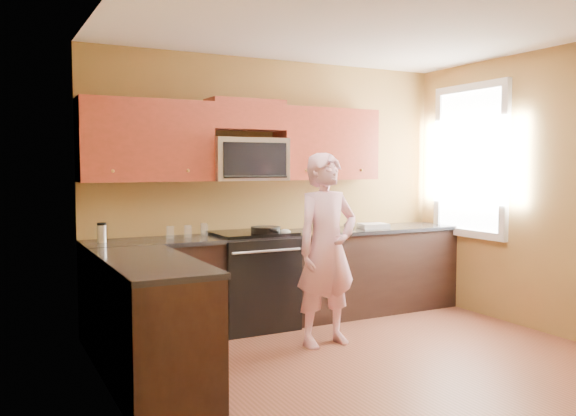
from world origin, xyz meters
TOP-DOWN VIEW (x-y plane):
  - floor at (0.00, 0.00)m, footprint 4.00×4.00m
  - ceiling at (0.00, 0.00)m, footprint 4.00×4.00m
  - wall_back at (0.00, 2.00)m, footprint 4.00×0.00m
  - wall_left at (-2.00, 0.00)m, footprint 0.00×4.00m
  - wall_right at (2.00, 0.00)m, footprint 0.00×4.00m
  - cabinet_back_run at (0.00, 1.70)m, footprint 4.00×0.60m
  - cabinet_left_run at (-1.70, 0.60)m, footprint 0.60×1.60m
  - countertop_back at (0.00, 1.69)m, footprint 4.00×0.62m
  - countertop_left at (-1.69, 0.60)m, footprint 0.62×1.60m
  - stove at (-0.40, 1.68)m, footprint 0.76×0.65m
  - microwave at (-0.40, 1.80)m, footprint 0.76×0.40m
  - upper_cab_left at (-1.39, 1.83)m, footprint 1.22×0.33m
  - upper_cab_right at (0.54, 1.83)m, footprint 1.12×0.33m
  - upper_cab_over_mw at (-0.40, 1.83)m, footprint 0.76×0.33m
  - window at (1.98, 1.20)m, footprint 0.06×1.06m
  - woman at (-0.05, 0.85)m, footprint 0.66×0.46m
  - frying_pan at (-0.33, 1.51)m, footprint 0.33×0.52m
  - butter_tub at (0.27, 1.51)m, footprint 0.13×0.13m
  - toast_slice at (0.16, 1.47)m, footprint 0.12×0.12m
  - napkin_a at (-0.13, 1.49)m, footprint 0.13×0.14m
  - napkin_b at (0.77, 1.74)m, footprint 0.16×0.16m
  - dish_towel at (1.02, 1.65)m, footprint 0.34×0.29m
  - travel_mug at (-1.82, 1.74)m, footprint 0.08×0.08m
  - glass_a at (-1.21, 1.71)m, footprint 0.09×0.09m
  - glass_b at (-0.84, 1.83)m, footprint 0.08×0.08m
  - glass_c at (-1.04, 1.71)m, footprint 0.08×0.08m

SIDE VIEW (x-z plane):
  - floor at x=0.00m, z-range 0.00..0.00m
  - cabinet_back_run at x=0.00m, z-range 0.00..0.88m
  - cabinet_left_run at x=-1.70m, z-range 0.00..0.88m
  - stove at x=-0.40m, z-range 0.00..0.95m
  - woman at x=-0.05m, z-range 0.00..1.71m
  - countertop_back at x=0.00m, z-range 0.88..0.92m
  - countertop_left at x=-1.69m, z-range 0.88..0.92m
  - butter_tub at x=0.27m, z-range 0.87..0.97m
  - travel_mug at x=-1.82m, z-range 0.83..1.01m
  - toast_slice at x=0.16m, z-range 0.92..0.93m
  - dish_towel at x=1.02m, z-range 0.92..0.97m
  - frying_pan at x=-0.33m, z-range 0.92..0.98m
  - napkin_a at x=-0.13m, z-range 0.92..0.98m
  - napkin_b at x=0.77m, z-range 0.92..0.99m
  - glass_a at x=-1.21m, z-range 0.92..1.04m
  - glass_b at x=-0.84m, z-range 0.92..1.04m
  - glass_c at x=-1.04m, z-range 0.92..1.04m
  - wall_back at x=0.00m, z-range -0.65..3.35m
  - wall_left at x=-2.00m, z-range -0.65..3.35m
  - wall_right at x=2.00m, z-range -0.65..3.35m
  - microwave at x=-0.40m, z-range 1.24..1.66m
  - upper_cab_left at x=-1.39m, z-range 1.07..1.82m
  - upper_cab_right at x=0.54m, z-range 1.07..1.82m
  - window at x=1.98m, z-range 0.82..2.48m
  - upper_cab_over_mw at x=-0.40m, z-range 1.95..2.25m
  - ceiling at x=0.00m, z-range 2.70..2.70m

